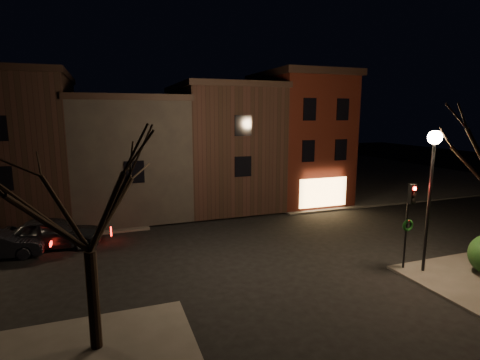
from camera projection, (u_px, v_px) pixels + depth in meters
name	position (u px, v px, depth m)	size (l,w,h in m)	color
ground	(252.00, 246.00, 20.90)	(120.00, 120.00, 0.00)	black
sidewalk_far_right	(342.00, 173.00, 46.10)	(30.00, 30.00, 0.12)	#2D2B28
corner_building	(299.00, 137.00, 31.41)	(6.50, 8.50, 10.50)	#42130B
row_building_a	(221.00, 145.00, 30.28)	(7.30, 10.30, 9.40)	black
row_building_b	(129.00, 154.00, 27.94)	(7.80, 10.30, 8.40)	black
row_building_c	(17.00, 147.00, 25.38)	(7.30, 10.30, 9.90)	black
street_lamp_near	(433.00, 163.00, 16.52)	(0.60, 0.60, 6.48)	black
traffic_signal	(409.00, 213.00, 17.19)	(0.58, 0.38, 4.05)	black
bare_tree_left	(85.00, 180.00, 10.79)	(5.60, 5.60, 7.50)	black
parked_car_a	(53.00, 233.00, 20.59)	(2.03, 5.04, 1.72)	black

